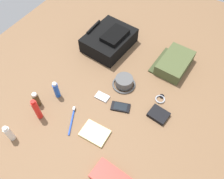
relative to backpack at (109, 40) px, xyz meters
The scene contains 15 objects.
ground_plane 0.42m from the backpack, 145.95° to the right, with size 2.64×2.02×0.02m, color brown.
backpack is the anchor object (origin of this frame).
toiletry_pouch 0.48m from the backpack, 82.80° to the right, with size 0.28×0.22×0.08m.
bucket_hat 0.37m from the backpack, 133.46° to the right, with size 0.15×0.15×0.07m.
toothpaste_tube 0.89m from the backpack, behind, with size 0.03×0.03×0.12m.
sunscreen_spray 0.71m from the backpack, behind, with size 0.03×0.03×0.16m.
cologne_bottle 0.65m from the backpack, behind, with size 0.04×0.04×0.11m.
deodorant_spray 0.54m from the backpack, behind, with size 0.03×0.03×0.13m.
paperback_novel 0.94m from the backpack, 147.53° to the right, with size 0.13×0.21×0.02m.
cell_phone 0.53m from the backpack, 140.90° to the right, with size 0.09×0.13×0.01m.
media_player 0.45m from the backpack, 153.80° to the right, with size 0.05×0.08×0.01m.
wristwatch 0.56m from the backpack, 114.27° to the right, with size 0.07×0.06×0.01m.
toothbrush 0.64m from the backpack, 167.86° to the right, with size 0.17×0.09×0.02m.
wallet 0.65m from the backpack, 121.82° to the right, with size 0.09×0.11×0.02m, color black.
notepad 0.70m from the backpack, 154.80° to the right, with size 0.11×0.15×0.02m, color beige.
Camera 1 is at (-0.70, -0.43, 1.19)m, focal length 37.01 mm.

